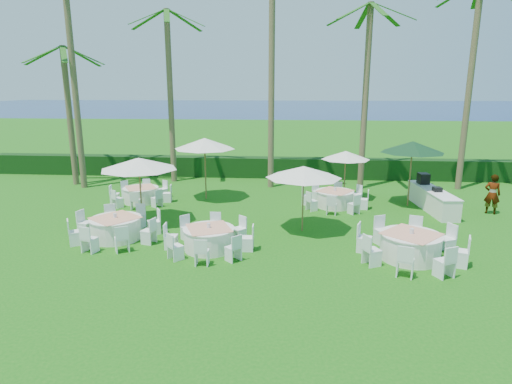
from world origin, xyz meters
TOP-DOWN VIEW (x-y plane):
  - ground at (0.00, 0.00)m, footprint 120.00×120.00m
  - hedge at (0.00, 12.00)m, footprint 34.00×1.00m
  - ocean at (0.00, 102.00)m, footprint 260.00×260.00m
  - banquet_table_a at (-4.44, 0.53)m, footprint 3.16×3.16m
  - banquet_table_b at (-0.90, -0.21)m, footprint 3.01×3.01m
  - banquet_table_c at (5.63, -0.47)m, footprint 3.29×3.29m
  - banquet_table_d at (-5.30, 5.57)m, footprint 2.90×2.90m
  - banquet_table_f at (3.81, 5.54)m, footprint 3.00×3.00m
  - umbrella_a at (-4.15, 2.45)m, footprint 3.01×3.01m
  - umbrella_b at (2.27, 1.99)m, footprint 2.82×2.82m
  - umbrella_c at (-2.34, 6.44)m, footprint 2.92×2.92m
  - umbrella_d at (4.40, 7.06)m, footprint 2.32×2.32m
  - umbrella_green at (7.22, 6.05)m, footprint 2.85×2.85m
  - buffet_table at (8.10, 5.47)m, footprint 1.21×4.05m
  - staff_person at (10.43, 4.98)m, footprint 0.74×0.61m
  - palm_a at (-9.49, 8.34)m, footprint 4.40×4.16m
  - palm_b at (-5.03, 10.37)m, footprint 4.34×4.30m
  - palm_c at (0.68, 9.35)m, footprint 4.41×4.09m
  - palm_d at (5.55, 9.44)m, footprint 4.20×4.39m
  - palm_e at (10.79, 9.70)m, footprint 4.31×4.33m
  - palm_f at (-10.33, 9.08)m, footprint 4.40×3.97m

SIDE VIEW (x-z plane):
  - ground at x=0.00m, z-range 0.00..0.00m
  - ocean at x=0.00m, z-range 0.00..0.00m
  - banquet_table_d at x=-5.30m, z-range -0.06..0.83m
  - banquet_table_f at x=3.81m, z-range -0.06..0.85m
  - banquet_table_b at x=-0.90m, z-range -0.06..0.86m
  - banquet_table_a at x=-4.44m, z-range -0.06..0.90m
  - banquet_table_c at x=5.63m, z-range -0.06..0.95m
  - buffet_table at x=8.10m, z-range -0.21..1.20m
  - hedge at x=0.00m, z-range 0.00..1.20m
  - staff_person at x=10.43m, z-range 0.00..1.74m
  - umbrella_d at x=4.40m, z-range 0.97..3.34m
  - umbrella_b at x=2.27m, z-range 1.03..3.54m
  - umbrella_a at x=-4.15m, z-range 1.10..3.75m
  - umbrella_green at x=7.22m, z-range 1.23..4.22m
  - umbrella_c at x=-2.34m, z-range 1.23..4.22m
  - palm_f at x=-10.33m, z-range 0.44..7.93m
  - palm_b at x=-5.03m, z-range 0.46..9.90m
  - palm_d at x=5.55m, z-range 0.46..9.91m
  - palm_e at x=10.79m, z-range 0.47..10.88m
  - palm_a at x=-9.49m, z-range 0.48..11.63m
  - palm_c at x=0.68m, z-range 0.49..12.55m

